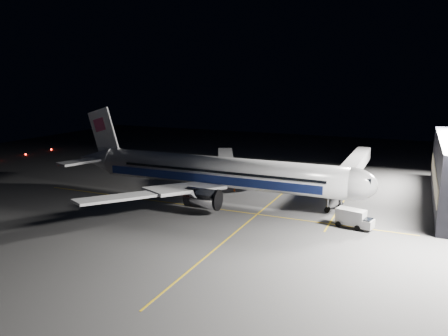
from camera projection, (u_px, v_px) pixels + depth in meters
name	position (u px, v px, depth m)	size (l,w,h in m)	color
ground	(218.00, 199.00, 82.52)	(200.00, 200.00, 0.00)	#4C4C4F
guide_line_main	(268.00, 205.00, 78.54)	(0.25, 80.00, 0.01)	gold
guide_line_cross	(204.00, 207.00, 77.16)	(70.00, 0.25, 0.01)	gold
guide_line_side	(345.00, 198.00, 82.71)	(0.25, 40.00, 0.01)	gold
airliner	(213.00, 172.00, 81.90)	(61.48, 54.22, 16.64)	silver
jet_bridge	(353.00, 167.00, 88.99)	(3.60, 34.40, 6.30)	#B2B2B7
service_truck	(354.00, 218.00, 66.38)	(5.89, 3.46, 2.83)	silver
baggage_tug	(211.00, 179.00, 95.04)	(2.69, 2.26, 1.80)	black
safety_cone_a	(234.00, 190.00, 87.98)	(0.45, 0.45, 0.67)	#F1500A
safety_cone_b	(204.00, 190.00, 87.98)	(0.45, 0.45, 0.68)	#F1500A
safety_cone_c	(239.00, 184.00, 92.93)	(0.40, 0.40, 0.60)	#F1500A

